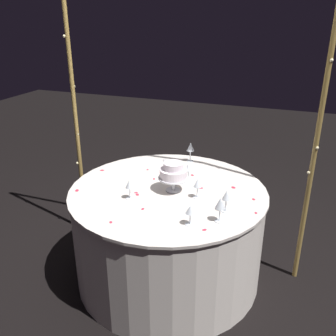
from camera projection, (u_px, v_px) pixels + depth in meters
The scene contains 26 objects.
ground_plane at pixel (168, 273), 3.03m from camera, with size 12.00×12.00×0.00m, color black.
decorative_arch at pixel (184, 69), 2.69m from camera, with size 2.00×0.05×2.49m.
main_table at pixel (168, 233), 2.88m from camera, with size 1.46×1.46×0.76m.
tiered_cake at pixel (173, 173), 2.65m from camera, with size 0.22×0.22×0.22m.
wine_glass_0 at pixel (197, 184), 2.57m from camera, with size 0.06×0.06×0.14m.
wine_glass_1 at pixel (130, 185), 2.56m from camera, with size 0.06×0.06×0.14m.
wine_glass_2 at pixel (188, 168), 2.85m from camera, with size 0.06×0.06×0.13m.
wine_glass_3 at pixel (191, 148), 3.19m from camera, with size 0.07×0.07×0.17m.
wine_glass_4 at pixel (220, 204), 2.27m from camera, with size 0.06×0.06×0.16m.
wine_glass_5 at pixel (226, 196), 2.39m from camera, with size 0.06×0.06×0.15m.
wine_glass_6 at pixel (190, 211), 2.24m from camera, with size 0.06×0.06×0.13m.
cake_knife at pixel (167, 166), 3.13m from camera, with size 0.16×0.27×0.01m.
rose_petal_0 at pixel (148, 170), 3.07m from camera, with size 0.02×0.02×0.00m, color #E02D47.
rose_petal_1 at pixel (256, 213), 2.41m from camera, with size 0.03×0.02×0.00m, color #E02D47.
rose_petal_2 at pixel (77, 190), 2.71m from camera, with size 0.04×0.03×0.00m, color #E02D47.
rose_petal_3 at pixel (137, 194), 2.65m from camera, with size 0.03×0.02×0.00m, color #E02D47.
rose_petal_4 at pixel (254, 199), 2.58m from camera, with size 0.03×0.02×0.00m, color #E02D47.
rose_petal_5 at pixel (102, 170), 3.05m from camera, with size 0.04×0.03×0.00m, color #E02D47.
rose_petal_6 at pixel (204, 230), 2.22m from camera, with size 0.03×0.02×0.00m, color #E02D47.
rose_petal_7 at pixel (154, 179), 2.90m from camera, with size 0.02×0.02×0.00m, color #E02D47.
rose_petal_8 at pixel (192, 175), 2.96m from camera, with size 0.03×0.02×0.00m, color #E02D47.
rose_petal_9 at pixel (233, 187), 2.76m from camera, with size 0.04×0.03×0.00m, color #E02D47.
rose_petal_10 at pixel (201, 188), 2.75m from camera, with size 0.04×0.03×0.00m, color #E02D47.
rose_petal_11 at pixel (111, 222), 2.30m from camera, with size 0.03×0.02×0.00m, color #E02D47.
rose_petal_12 at pixel (143, 209), 2.46m from camera, with size 0.03×0.02×0.00m, color #E02D47.
rose_petal_13 at pixel (136, 193), 2.68m from camera, with size 0.03×0.02×0.00m, color #E02D47.
Camera 1 is at (0.85, -2.30, 1.97)m, focal length 39.60 mm.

